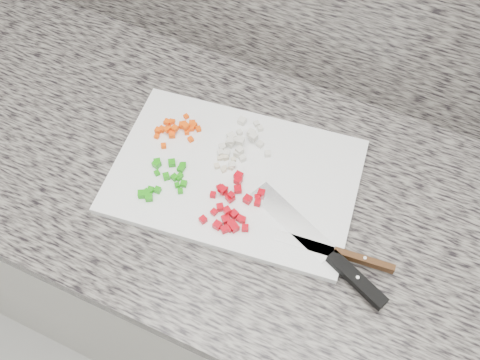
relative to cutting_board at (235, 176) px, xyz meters
name	(u,v)px	position (x,y,z in m)	size (l,w,h in m)	color
cabinet	(277,289)	(0.12, 0.00, -0.48)	(3.92, 0.62, 0.86)	silver
countertop	(290,206)	(0.12, 0.00, -0.03)	(3.96, 0.64, 0.04)	slate
cutting_board	(235,176)	(0.00, 0.00, 0.00)	(0.46, 0.31, 0.02)	white
carrot_pile	(178,128)	(-0.15, 0.05, 0.01)	(0.08, 0.10, 0.02)	#F74A05
onion_pile	(239,143)	(-0.02, 0.06, 0.02)	(0.10, 0.13, 0.02)	beige
green_pepper_pile	(163,178)	(-0.12, -0.07, 0.01)	(0.09, 0.11, 0.01)	#1A910D
red_pepper_pile	(232,206)	(0.03, -0.07, 0.02)	(0.10, 0.13, 0.02)	#B4020F
garlic_pile	(224,162)	(-0.03, 0.01, 0.01)	(0.04, 0.05, 0.01)	beige
chef_knife	(334,259)	(0.23, -0.09, 0.01)	(0.29, 0.15, 0.02)	white
paring_knife	(348,256)	(0.25, -0.08, 0.01)	(0.21, 0.04, 0.02)	white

